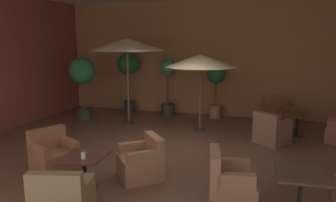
{
  "coord_description": "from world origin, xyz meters",
  "views": [
    {
      "loc": [
        2.34,
        -7.03,
        2.61
      ],
      "look_at": [
        0.0,
        0.43,
        1.16
      ],
      "focal_mm": 34.42,
      "sensor_mm": 36.0,
      "label": 1
    }
  ],
  "objects_px": {
    "cafe_table_front_left": "(84,163)",
    "potted_tree_mid_left": "(83,76)",
    "armchair_front_right_north": "(229,186)",
    "potted_tree_mid_right": "(168,81)",
    "armchair_mid_center_north": "(271,131)",
    "armchair_mid_center_south": "(278,115)",
    "patio_umbrella_center_beige": "(127,45)",
    "cafe_table_front_right": "(301,182)",
    "armchair_front_left_south": "(63,201)",
    "cafe_table_mid_center": "(297,119)",
    "armchair_front_left_north": "(142,163)",
    "potted_tree_right_corner": "(216,84)",
    "potted_tree_left_corner": "(128,69)",
    "patio_umbrella_tall_red": "(201,61)",
    "armchair_front_left_east": "(54,157)",
    "iced_drink_cup": "(83,156)"
  },
  "relations": [
    {
      "from": "patio_umbrella_center_beige",
      "to": "potted_tree_left_corner",
      "type": "distance_m",
      "value": 1.99
    },
    {
      "from": "potted_tree_left_corner",
      "to": "iced_drink_cup",
      "type": "distance_m",
      "value": 6.64
    },
    {
      "from": "armchair_front_left_east",
      "to": "patio_umbrella_center_beige",
      "type": "height_order",
      "value": "patio_umbrella_center_beige"
    },
    {
      "from": "patio_umbrella_tall_red",
      "to": "armchair_front_left_east",
      "type": "bearing_deg",
      "value": -118.7
    },
    {
      "from": "cafe_table_front_right",
      "to": "patio_umbrella_center_beige",
      "type": "distance_m",
      "value": 6.7
    },
    {
      "from": "armchair_front_right_north",
      "to": "potted_tree_mid_left",
      "type": "xyz_separation_m",
      "value": [
        -5.44,
        4.52,
        1.14
      ]
    },
    {
      "from": "potted_tree_mid_right",
      "to": "armchair_mid_center_north",
      "type": "bearing_deg",
      "value": -33.75
    },
    {
      "from": "armchair_front_left_south",
      "to": "potted_tree_right_corner",
      "type": "relative_size",
      "value": 0.52
    },
    {
      "from": "armchair_front_left_north",
      "to": "potted_tree_right_corner",
      "type": "height_order",
      "value": "potted_tree_right_corner"
    },
    {
      "from": "potted_tree_mid_right",
      "to": "cafe_table_front_left",
      "type": "bearing_deg",
      "value": -86.71
    },
    {
      "from": "armchair_front_left_north",
      "to": "potted_tree_right_corner",
      "type": "bearing_deg",
      "value": 84.35
    },
    {
      "from": "armchair_front_left_south",
      "to": "cafe_table_mid_center",
      "type": "xyz_separation_m",
      "value": [
        3.62,
        5.72,
        0.16
      ]
    },
    {
      "from": "iced_drink_cup",
      "to": "cafe_table_front_left",
      "type": "bearing_deg",
      "value": 119.79
    },
    {
      "from": "patio_umbrella_tall_red",
      "to": "armchair_mid_center_south",
      "type": "bearing_deg",
      "value": 30.43
    },
    {
      "from": "cafe_table_mid_center",
      "to": "iced_drink_cup",
      "type": "height_order",
      "value": "iced_drink_cup"
    },
    {
      "from": "patio_umbrella_tall_red",
      "to": "cafe_table_front_left",
      "type": "bearing_deg",
      "value": -105.02
    },
    {
      "from": "cafe_table_front_left",
      "to": "cafe_table_front_right",
      "type": "bearing_deg",
      "value": 4.74
    },
    {
      "from": "cafe_table_front_left",
      "to": "potted_tree_mid_left",
      "type": "relative_size",
      "value": 0.38
    },
    {
      "from": "armchair_front_left_south",
      "to": "potted_tree_left_corner",
      "type": "relative_size",
      "value": 0.43
    },
    {
      "from": "armchair_front_left_east",
      "to": "potted_tree_mid_right",
      "type": "distance_m",
      "value": 5.76
    },
    {
      "from": "cafe_table_front_left",
      "to": "armchair_front_right_north",
      "type": "distance_m",
      "value": 2.57
    },
    {
      "from": "cafe_table_front_left",
      "to": "potted_tree_mid_left",
      "type": "distance_m",
      "value": 5.53
    },
    {
      "from": "armchair_front_left_north",
      "to": "armchair_front_right_north",
      "type": "bearing_deg",
      "value": -18.96
    },
    {
      "from": "patio_umbrella_center_beige",
      "to": "potted_tree_mid_right",
      "type": "bearing_deg",
      "value": 63.11
    },
    {
      "from": "cafe_table_front_right",
      "to": "armchair_mid_center_south",
      "type": "relative_size",
      "value": 0.81
    },
    {
      "from": "armchair_front_left_south",
      "to": "cafe_table_mid_center",
      "type": "relative_size",
      "value": 1.32
    },
    {
      "from": "patio_umbrella_center_beige",
      "to": "cafe_table_front_left",
      "type": "bearing_deg",
      "value": -75.53
    },
    {
      "from": "cafe_table_mid_center",
      "to": "armchair_mid_center_north",
      "type": "distance_m",
      "value": 1.18
    },
    {
      "from": "armchair_front_left_north",
      "to": "cafe_table_mid_center",
      "type": "height_order",
      "value": "armchair_front_left_north"
    },
    {
      "from": "potted_tree_mid_left",
      "to": "potted_tree_right_corner",
      "type": "xyz_separation_m",
      "value": [
        4.24,
        1.5,
        -0.31
      ]
    },
    {
      "from": "cafe_table_front_right",
      "to": "armchair_mid_center_north",
      "type": "relative_size",
      "value": 0.8
    },
    {
      "from": "cafe_table_front_left",
      "to": "cafe_table_mid_center",
      "type": "xyz_separation_m",
      "value": [
        3.9,
        4.67,
        0.01
      ]
    },
    {
      "from": "armchair_front_left_east",
      "to": "armchair_mid_center_north",
      "type": "xyz_separation_m",
      "value": [
        4.21,
        3.27,
        -0.0
      ]
    },
    {
      "from": "cafe_table_mid_center",
      "to": "potted_tree_mid_right",
      "type": "bearing_deg",
      "value": 161.36
    },
    {
      "from": "armchair_front_left_south",
      "to": "cafe_table_front_right",
      "type": "bearing_deg",
      "value": 21.97
    },
    {
      "from": "cafe_table_front_left",
      "to": "armchair_front_right_north",
      "type": "relative_size",
      "value": 0.86
    },
    {
      "from": "armchair_mid_center_north",
      "to": "patio_umbrella_center_beige",
      "type": "xyz_separation_m",
      "value": [
        -4.39,
        0.79,
        2.2
      ]
    },
    {
      "from": "cafe_table_front_right",
      "to": "armchair_mid_center_south",
      "type": "xyz_separation_m",
      "value": [
        -0.22,
        5.43,
        -0.14
      ]
    },
    {
      "from": "armchair_front_left_south",
      "to": "potted_tree_right_corner",
      "type": "distance_m",
      "value": 7.3
    },
    {
      "from": "cafe_table_front_left",
      "to": "patio_umbrella_center_beige",
      "type": "relative_size",
      "value": 0.29
    },
    {
      "from": "cafe_table_mid_center",
      "to": "patio_umbrella_tall_red",
      "type": "bearing_deg",
      "value": -174.75
    },
    {
      "from": "armchair_front_left_south",
      "to": "armchair_mid_center_north",
      "type": "relative_size",
      "value": 0.94
    },
    {
      "from": "armchair_front_right_north",
      "to": "potted_tree_right_corner",
      "type": "bearing_deg",
      "value": 101.27
    },
    {
      "from": "armchair_front_left_east",
      "to": "potted_tree_mid_right",
      "type": "bearing_deg",
      "value": 83.56
    },
    {
      "from": "armchair_front_right_north",
      "to": "potted_tree_mid_right",
      "type": "bearing_deg",
      "value": 115.91
    },
    {
      "from": "patio_umbrella_tall_red",
      "to": "potted_tree_left_corner",
      "type": "height_order",
      "value": "patio_umbrella_tall_red"
    },
    {
      "from": "armchair_front_left_east",
      "to": "armchair_mid_center_north",
      "type": "bearing_deg",
      "value": 37.81
    },
    {
      "from": "armchair_front_right_north",
      "to": "potted_tree_mid_right",
      "type": "distance_m",
      "value": 6.74
    },
    {
      "from": "cafe_table_front_left",
      "to": "armchair_front_left_north",
      "type": "xyz_separation_m",
      "value": [
        0.83,
        0.69,
        -0.15
      ]
    },
    {
      "from": "armchair_mid_center_south",
      "to": "patio_umbrella_center_beige",
      "type": "relative_size",
      "value": 0.36
    }
  ]
}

